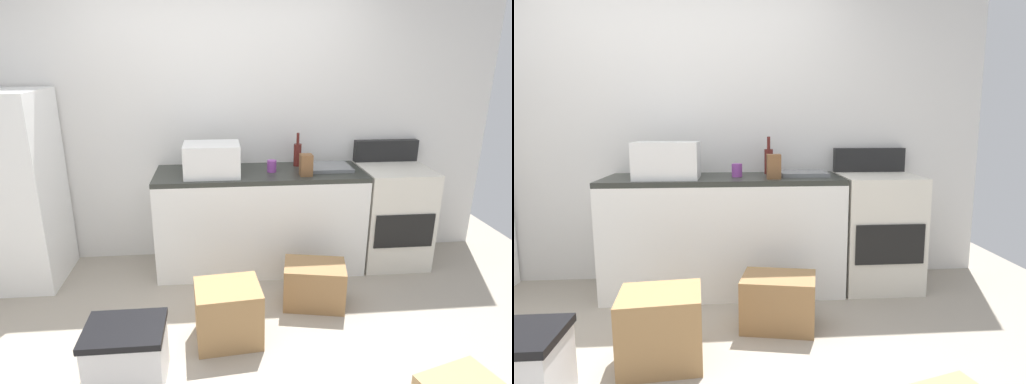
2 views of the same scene
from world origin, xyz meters
TOP-DOWN VIEW (x-y plane):
  - ground_plane at (0.00, 0.00)m, footprint 6.00×6.00m
  - wall_back at (0.00, 1.55)m, footprint 5.00×0.10m
  - kitchen_counter at (0.30, 1.20)m, footprint 1.80×0.60m
  - refrigerator at (-1.75, 1.15)m, footprint 0.68×0.66m
  - stove_oven at (1.52, 1.21)m, footprint 0.60×0.61m
  - microwave at (-0.11, 1.12)m, footprint 0.46×0.34m
  - sink_basin at (0.92, 1.23)m, footprint 0.36×0.32m
  - wine_bottle at (0.66, 1.36)m, footprint 0.07×0.07m
  - coffee_mug at (0.40, 1.18)m, footprint 0.08×0.08m
  - knife_block at (0.67, 1.04)m, footprint 0.10×0.10m
  - cardboard_box_large at (0.66, 0.52)m, footprint 0.52×0.40m
  - cardboard_box_medium at (-0.02, 0.15)m, footprint 0.46×0.40m
  - storage_bin at (-0.63, -0.19)m, footprint 0.46×0.36m

SIDE VIEW (x-z plane):
  - ground_plane at x=0.00m, z-range 0.00..0.00m
  - cardboard_box_large at x=0.66m, z-range 0.00..0.34m
  - storage_bin at x=-0.63m, z-range 0.00..0.38m
  - cardboard_box_medium at x=-0.02m, z-range 0.00..0.41m
  - kitchen_counter at x=0.30m, z-range 0.00..0.90m
  - stove_oven at x=1.52m, z-range -0.08..1.02m
  - refrigerator at x=-1.75m, z-range 0.00..1.61m
  - sink_basin at x=0.92m, z-range 0.90..0.93m
  - coffee_mug at x=0.40m, z-range 0.90..1.00m
  - knife_block at x=0.67m, z-range 0.90..1.08m
  - wine_bottle at x=0.66m, z-range 0.86..1.16m
  - microwave at x=-0.11m, z-range 0.90..1.17m
  - wall_back at x=0.00m, z-range 0.00..2.60m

